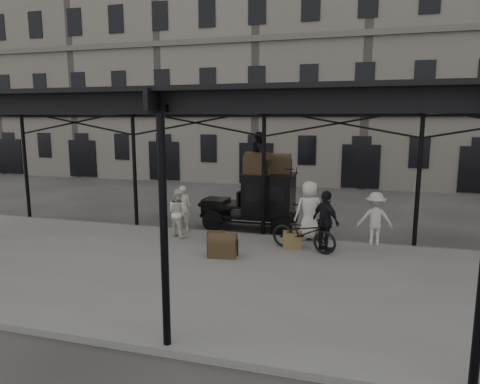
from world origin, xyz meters
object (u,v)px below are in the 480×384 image
object	(u,v)px
porter_left	(183,208)
bicycle	(304,233)
taxi	(261,199)
porter_official	(326,221)
steamer_trunk_roof_near	(257,165)
steamer_trunk_platform	(223,247)

from	to	relation	value
porter_left	bicycle	distance (m)	4.77
taxi	porter_official	distance (m)	3.61
taxi	porter_left	distance (m)	2.92
taxi	porter_official	size ratio (longest dim) A/B	1.93
porter_left	steamer_trunk_roof_near	xyz separation A→B (m)	(2.53, 1.05, 1.54)
porter_left	steamer_trunk_platform	world-z (taller)	porter_left
porter_official	steamer_trunk_roof_near	world-z (taller)	steamer_trunk_roof_near
taxi	steamer_trunk_roof_near	world-z (taller)	steamer_trunk_roof_near
bicycle	porter_official	bearing A→B (deg)	-62.37
taxi	porter_official	world-z (taller)	taxi
taxi	bicycle	xyz separation A→B (m)	(1.97, -2.59, -0.49)
porter_official	steamer_trunk_platform	bearing A→B (deg)	70.55
taxi	bicycle	bearing A→B (deg)	-52.73
porter_official	steamer_trunk_roof_near	bearing A→B (deg)	5.12
porter_left	bicycle	size ratio (longest dim) A/B	0.78
steamer_trunk_roof_near	steamer_trunk_platform	size ratio (longest dim) A/B	1.13
taxi	bicycle	world-z (taller)	taxi
porter_official	steamer_trunk_platform	size ratio (longest dim) A/B	2.31
bicycle	steamer_trunk_roof_near	size ratio (longest dim) A/B	2.30
steamer_trunk_roof_near	steamer_trunk_platform	distance (m)	4.18
taxi	steamer_trunk_roof_near	size ratio (longest dim) A/B	3.93
steamer_trunk_roof_near	bicycle	bearing A→B (deg)	-33.56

